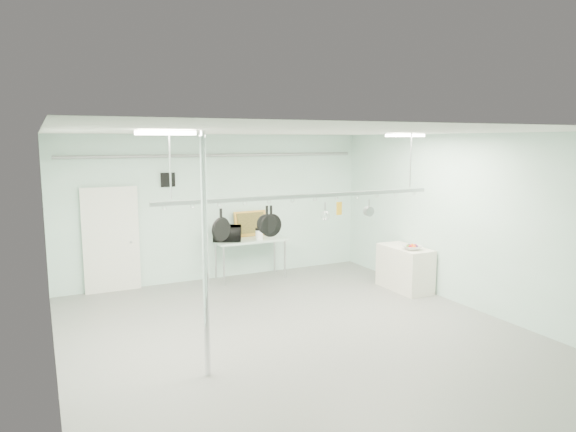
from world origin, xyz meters
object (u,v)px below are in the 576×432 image
skillet_mid (267,219)px  microwave (227,233)px  side_cabinet (405,268)px  coffee_canister (259,235)px  skillet_right (271,221)px  fruit_bowl (412,248)px  chrome_pole (205,257)px  skillet_left (221,225)px  pot_rack (304,194)px  prep_table (250,242)px

skillet_mid → microwave: bearing=102.3°
side_cabinet → coffee_canister: bearing=140.1°
coffee_canister → skillet_right: (-1.11, -3.11, 0.83)m
fruit_bowl → skillet_mid: skillet_mid is taller
chrome_pole → coffee_canister: (2.44, 4.01, -0.59)m
fruit_bowl → skillet_right: bearing=-166.6°
side_cabinet → fruit_bowl: (-0.06, -0.27, 0.49)m
chrome_pole → side_cabinet: 5.37m
skillet_right → skillet_mid: bearing=176.9°
microwave → skillet_left: bearing=91.9°
side_cabinet → pot_rack: (-2.95, -1.10, 1.78)m
chrome_pole → skillet_mid: bearing=35.5°
coffee_canister → fruit_bowl: size_ratio=0.60×
side_cabinet → skillet_mid: skillet_mid is taller
chrome_pole → coffee_canister: bearing=58.7°
chrome_pole → skillet_mid: 1.57m
skillet_left → side_cabinet: bearing=-11.6°
side_cabinet → skillet_left: bearing=-165.7°
pot_rack → skillet_left: size_ratio=9.80×
microwave → coffee_canister: bearing=-172.0°
chrome_pole → pot_rack: bearing=25.3°
skillet_left → skillet_mid: 0.74m
microwave → prep_table: bearing=-156.4°
chrome_pole → skillet_right: bearing=34.1°
skillet_left → skillet_mid: (0.74, 0.00, 0.03)m
skillet_left → skillet_right: bearing=-25.9°
fruit_bowl → skillet_right: size_ratio=0.74×
side_cabinet → prep_table: bearing=139.2°
pot_rack → microwave: pot_rack is taller
prep_table → skillet_mid: bearing=-107.5°
chrome_pole → skillet_mid: (1.26, 0.90, 0.27)m
prep_table → skillet_left: skillet_left is taller
microwave → coffee_canister: microwave is taller
pot_rack → skillet_left: 1.43m
microwave → skillet_left: (-1.24, -3.29, 0.77)m
prep_table → pot_rack: (-0.40, -3.30, 1.40)m
coffee_canister → skillet_left: bearing=-121.6°
chrome_pole → fruit_bowl: chrome_pole is taller
microwave → skillet_mid: skillet_mid is taller
side_cabinet → skillet_left: (-4.33, -1.10, 1.39)m
side_cabinet → skillet_left: skillet_left is taller
side_cabinet → skillet_mid: (-3.59, -1.10, 1.42)m
chrome_pole → skillet_left: chrome_pole is taller
chrome_pole → fruit_bowl: bearing=19.8°
side_cabinet → skillet_right: 3.94m
chrome_pole → skillet_right: 1.62m
fruit_bowl → pot_rack: bearing=-164.1°
prep_table → side_cabinet: bearing=-40.8°
pot_rack → skillet_right: size_ratio=9.83×
fruit_bowl → skillet_mid: 3.74m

